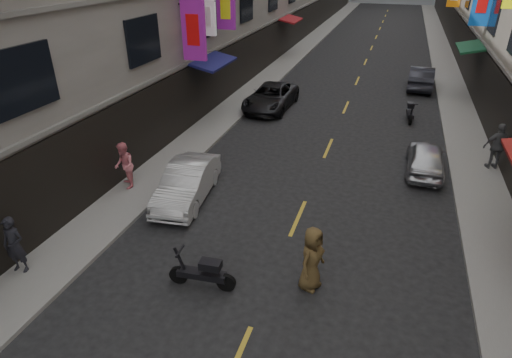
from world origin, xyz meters
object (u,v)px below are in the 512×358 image
Objects in this scene: pedestrian_lfar at (124,166)px; pedestrian_rfar at (498,146)px; car_right_mid at (426,158)px; scooter_crossing at (203,273)px; pedestrian_crossing at (312,259)px; car_right_far at (421,77)px; pedestrian_lnear at (14,245)px; scooter_far_right at (410,112)px; car_left_far at (271,97)px; car_left_mid at (187,183)px.

pedestrian_lfar is 14.29m from pedestrian_rfar.
car_right_mid is 2.04× the size of pedestrian_lfar.
scooter_crossing is 1.00× the size of pedestrian_crossing.
pedestrian_lfar is (-10.42, -4.94, 0.38)m from car_right_mid.
pedestrian_lnear reaches higher than car_right_far.
pedestrian_rfar is (3.19, -5.09, 0.61)m from scooter_far_right.
scooter_crossing is 14.69m from car_left_far.
pedestrian_rfar is at bearing 74.47° from pedestrian_lfar.
pedestrian_crossing is (-5.57, -8.91, -0.15)m from pedestrian_rfar.
pedestrian_lfar is at bearing 25.95° from car_right_mid.
car_left_far reaches higher than car_right_mid.
car_left_far is 14.53m from pedestrian_crossing.
pedestrian_crossing is (7.56, 1.91, -0.04)m from pedestrian_lnear.
car_left_mid is (-7.41, -10.88, 0.21)m from scooter_far_right.
pedestrian_crossing is at bearing 70.13° from car_right_mid.
pedestrian_rfar reaches higher than pedestrian_crossing.
scooter_far_right is at bearing 4.81° from car_left_far.
car_right_mid is 8.51m from pedestrian_crossing.
scooter_crossing is 1.09× the size of pedestrian_lnear.
pedestrian_lnear reaches higher than scooter_far_right.
car_left_far is at bearing 4.36° from scooter_crossing.
scooter_far_right is at bearing -83.78° from car_right_mid.
pedestrian_crossing is (-2.97, -20.49, 0.20)m from car_right_far.
pedestrian_lnear is 0.92× the size of pedestrian_crossing.
pedestrian_lnear is 0.88× the size of pedestrian_rfar.
scooter_far_right is 14.21m from pedestrian_crossing.
pedestrian_lnear is at bearing -41.08° from pedestrian_lfar.
pedestrian_crossing reaches higher than car_left_mid.
car_left_far reaches higher than car_left_mid.
scooter_crossing is 0.46× the size of car_left_mid.
pedestrian_lnear is at bearing 22.61° from pedestrian_rfar.
car_left_mid is 12.09m from pedestrian_rfar.
pedestrian_rfar is 10.51m from pedestrian_crossing.
scooter_crossing is 2.82m from pedestrian_crossing.
car_left_mid is at bearing 55.50° from pedestrian_lnear.
scooter_crossing is 15.69m from scooter_far_right.
car_left_mid is at bearing -88.05° from car_left_far.
scooter_crossing is at bearing 77.32° from car_right_far.
scooter_far_right is 13.17m from car_left_mid.
car_right_far is 20.34m from pedestrian_lfar.
car_right_far is (0.00, 12.53, 0.10)m from car_right_mid.
pedestrian_rfar is at bearing -12.34° from pedestrian_crossing.
scooter_far_right is at bearing 48.82° from car_left_mid.
pedestrian_rfar reaches higher than pedestrian_lnear.
car_left_mid is at bearing 25.92° from scooter_crossing.
pedestrian_crossing is at bearing -38.72° from car_left_mid.
pedestrian_lnear is at bearing 123.87° from pedestrian_crossing.
car_left_far is 1.35× the size of car_right_mid.
pedestrian_lnear is (-2.53, -5.02, 0.29)m from car_left_mid.
car_left_far reaches higher than scooter_far_right.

